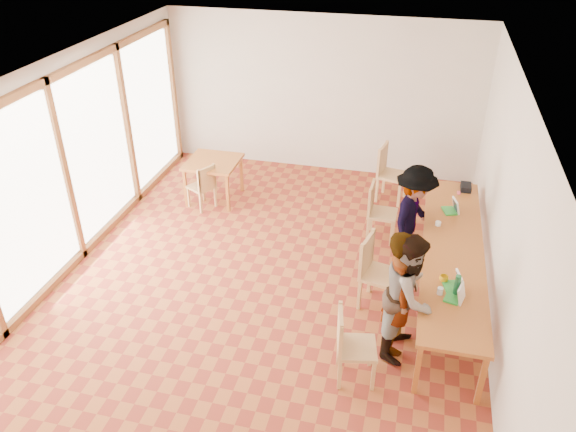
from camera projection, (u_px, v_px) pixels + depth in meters
name	position (u px, v px, depth m)	size (l,w,h in m)	color
ground	(267.00, 284.00, 8.07)	(8.00, 8.00, 0.00)	#9E4F26
wall_back	(322.00, 95.00, 10.65)	(6.00, 0.10, 3.00)	beige
wall_right	(506.00, 220.00, 6.69)	(0.10, 8.00, 3.00)	beige
window_wall	(63.00, 168.00, 7.91)	(0.10, 8.00, 3.00)	white
ceiling	(262.00, 77.00, 6.53)	(6.00, 8.00, 0.04)	white
communal_table	(453.00, 251.00, 7.54)	(0.80, 4.00, 0.75)	#A25524
side_table	(213.00, 165.00, 9.94)	(0.90, 0.90, 0.75)	#A25524
chair_near	(348.00, 339.00, 6.26)	(0.51, 0.51, 0.50)	tan
chair_mid	(374.00, 264.00, 7.40)	(0.58, 0.58, 0.55)	tan
chair_far	(377.00, 206.00, 8.86)	(0.46, 0.46, 0.50)	tan
chair_empty	(387.00, 167.00, 9.96)	(0.57, 0.57, 0.54)	tan
chair_spare	(204.00, 182.00, 9.70)	(0.53, 0.53, 0.44)	tan
person_near	(400.00, 292.00, 6.59)	(0.60, 0.39, 1.64)	gray
person_mid	(409.00, 295.00, 6.55)	(0.79, 0.62, 1.63)	gray
person_far	(413.00, 218.00, 8.09)	(1.04, 0.60, 1.61)	gray
laptop_near	(457.00, 296.00, 6.56)	(0.26, 0.28, 0.20)	green
laptop_mid	(456.00, 284.00, 6.75)	(0.27, 0.29, 0.21)	green
laptop_far	(452.00, 208.00, 8.33)	(0.27, 0.29, 0.21)	green
yellow_mug	(444.00, 279.00, 6.86)	(0.11, 0.11, 0.09)	#F5B70C
green_bottle	(457.00, 286.00, 6.59)	(0.07, 0.07, 0.28)	#186437
clear_glass	(440.00, 291.00, 6.65)	(0.07, 0.07, 0.09)	silver
condiment_cup	(438.00, 224.00, 8.00)	(0.08, 0.08, 0.06)	white
pink_phone	(459.00, 193.00, 8.85)	(0.05, 0.10, 0.01)	#F34F69
black_pouch	(466.00, 187.00, 8.93)	(0.16, 0.26, 0.09)	black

